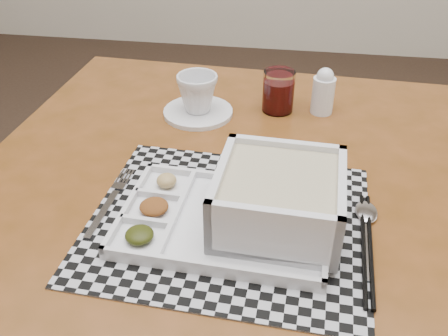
{
  "coord_description": "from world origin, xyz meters",
  "views": [
    {
      "loc": [
        0.34,
        -0.74,
        1.25
      ],
      "look_at": [
        0.24,
        -0.07,
        0.78
      ],
      "focal_mm": 40.0,
      "sensor_mm": 36.0,
      "label": 1
    }
  ],
  "objects_px": {
    "dining_table": "(239,213)",
    "cup": "(197,93)",
    "creamer_bottle": "(323,92)",
    "juice_glass": "(278,93)",
    "serving_tray": "(264,206)"
  },
  "relations": [
    {
      "from": "dining_table",
      "to": "cup",
      "type": "relative_size",
      "value": 11.68
    },
    {
      "from": "cup",
      "to": "creamer_bottle",
      "type": "height_order",
      "value": "creamer_bottle"
    },
    {
      "from": "juice_glass",
      "to": "creamer_bottle",
      "type": "bearing_deg",
      "value": 3.04
    },
    {
      "from": "dining_table",
      "to": "juice_glass",
      "type": "bearing_deg",
      "value": 80.08
    },
    {
      "from": "cup",
      "to": "creamer_bottle",
      "type": "relative_size",
      "value": 0.85
    },
    {
      "from": "dining_table",
      "to": "creamer_bottle",
      "type": "xyz_separation_m",
      "value": [
        0.14,
        0.28,
        0.12
      ]
    },
    {
      "from": "dining_table",
      "to": "cup",
      "type": "xyz_separation_m",
      "value": [
        -0.12,
        0.23,
        0.13
      ]
    },
    {
      "from": "creamer_bottle",
      "to": "dining_table",
      "type": "bearing_deg",
      "value": -117.16
    },
    {
      "from": "dining_table",
      "to": "creamer_bottle",
      "type": "bearing_deg",
      "value": 62.84
    },
    {
      "from": "serving_tray",
      "to": "cup",
      "type": "relative_size",
      "value": 3.94
    },
    {
      "from": "juice_glass",
      "to": "dining_table",
      "type": "bearing_deg",
      "value": -99.92
    },
    {
      "from": "cup",
      "to": "juice_glass",
      "type": "relative_size",
      "value": 0.97
    },
    {
      "from": "serving_tray",
      "to": "cup",
      "type": "xyz_separation_m",
      "value": [
        -0.17,
        0.35,
        0.01
      ]
    },
    {
      "from": "juice_glass",
      "to": "creamer_bottle",
      "type": "distance_m",
      "value": 0.1
    },
    {
      "from": "serving_tray",
      "to": "creamer_bottle",
      "type": "height_order",
      "value": "serving_tray"
    }
  ]
}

